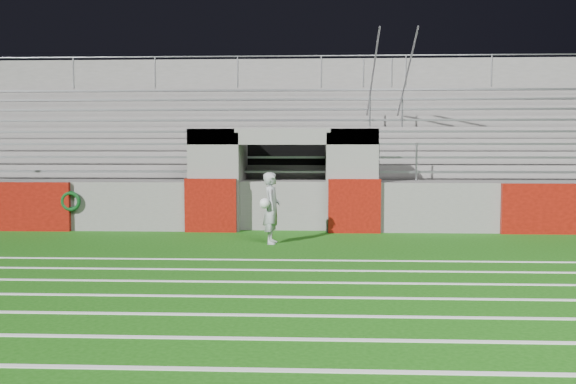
{
  "coord_description": "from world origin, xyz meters",
  "views": [
    {
      "loc": [
        0.89,
        -12.98,
        2.13
      ],
      "look_at": [
        0.2,
        1.8,
        1.1
      ],
      "focal_mm": 40.0,
      "sensor_mm": 36.0,
      "label": 1
    }
  ],
  "objects": [
    {
      "name": "ground",
      "position": [
        0.0,
        0.0,
        0.0
      ],
      "size": [
        90.0,
        90.0,
        0.0
      ],
      "primitive_type": "plane",
      "color": "#16520D",
      "rests_on": "ground"
    },
    {
      "name": "stadium_structure",
      "position": [
        0.0,
        7.97,
        1.49
      ],
      "size": [
        26.0,
        8.48,
        5.42
      ],
      "color": "slate",
      "rests_on": "ground"
    },
    {
      "name": "field_markings",
      "position": [
        0.0,
        -5.0,
        0.01
      ],
      "size": [
        28.0,
        8.09,
        0.01
      ],
      "color": "white",
      "rests_on": "ground"
    },
    {
      "name": "hose_coil",
      "position": [
        -5.36,
        2.92,
        0.77
      ],
      "size": [
        0.52,
        0.14,
        0.52
      ],
      "color": "#0C3F1C",
      "rests_on": "ground"
    },
    {
      "name": "goalkeeper_with_ball",
      "position": [
        -0.13,
        1.09,
        0.8
      ],
      "size": [
        0.44,
        0.68,
        1.58
      ],
      "color": "#9FA4A9",
      "rests_on": "ground"
    }
  ]
}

